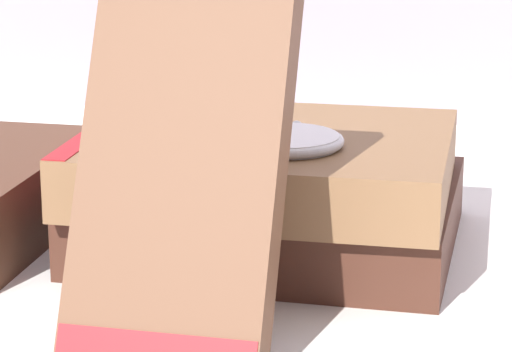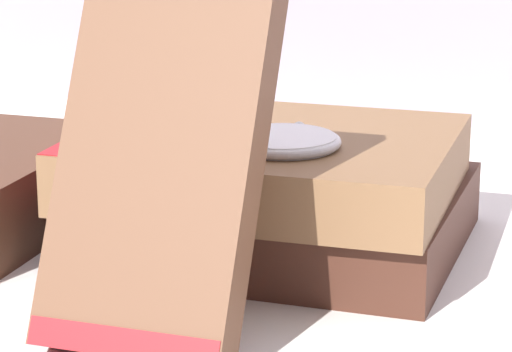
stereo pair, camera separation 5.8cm
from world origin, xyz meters
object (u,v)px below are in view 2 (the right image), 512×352
(book_leaning_front, at_px, (158,180))
(book_flat_bottom, at_px, (269,214))
(reading_glasses, at_px, (262,168))
(pocket_watch, at_px, (282,141))
(book_flat_top, at_px, (259,162))

(book_leaning_front, bearing_deg, book_flat_bottom, 87.89)
(book_flat_bottom, bearing_deg, reading_glasses, 109.58)
(book_leaning_front, height_order, reading_glasses, book_leaning_front)
(pocket_watch, xyz_separation_m, reading_glasses, (-0.07, 0.18, -0.07))
(book_leaning_front, distance_m, pocket_watch, 0.10)
(book_flat_top, xyz_separation_m, reading_glasses, (-0.05, 0.15, -0.05))
(reading_glasses, bearing_deg, book_flat_bottom, -74.48)
(book_leaning_front, distance_m, reading_glasses, 0.29)
(book_flat_top, xyz_separation_m, book_leaning_front, (-0.00, -0.12, 0.02))
(book_flat_bottom, relative_size, book_flat_top, 1.00)
(book_flat_bottom, distance_m, pocket_watch, 0.07)
(pocket_watch, bearing_deg, book_flat_bottom, 116.94)
(book_flat_bottom, bearing_deg, book_leaning_front, -92.17)
(book_leaning_front, xyz_separation_m, pocket_watch, (0.02, 0.10, -0.00))
(book_leaning_front, relative_size, reading_glasses, 1.61)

